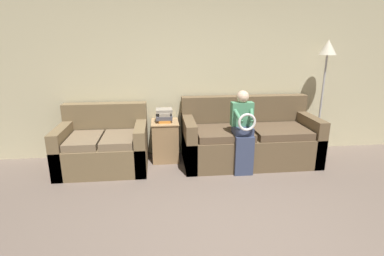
{
  "coord_description": "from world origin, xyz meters",
  "views": [
    {
      "loc": [
        -0.74,
        -2.13,
        1.9
      ],
      "look_at": [
        -0.32,
        1.67,
        0.77
      ],
      "focal_mm": 28.0,
      "sensor_mm": 36.0,
      "label": 1
    }
  ],
  "objects_px": {
    "child_left_seated": "(243,129)",
    "book_stack": "(164,115)",
    "couch_side": "(104,147)",
    "side_shelf": "(165,140)",
    "couch_main": "(248,140)",
    "floor_lamp": "(326,61)"
  },
  "relations": [
    {
      "from": "couch_main",
      "to": "side_shelf",
      "type": "bearing_deg",
      "value": 171.37
    },
    {
      "from": "side_shelf",
      "to": "book_stack",
      "type": "relative_size",
      "value": 2.23
    },
    {
      "from": "couch_main",
      "to": "floor_lamp",
      "type": "relative_size",
      "value": 1.1
    },
    {
      "from": "side_shelf",
      "to": "book_stack",
      "type": "xyz_separation_m",
      "value": [
        -0.01,
        0.01,
        0.41
      ]
    },
    {
      "from": "couch_side",
      "to": "book_stack",
      "type": "height_order",
      "value": "couch_side"
    },
    {
      "from": "couch_side",
      "to": "child_left_seated",
      "type": "xyz_separation_m",
      "value": [
        2.05,
        -0.41,
        0.34
      ]
    },
    {
      "from": "couch_main",
      "to": "side_shelf",
      "type": "relative_size",
      "value": 3.25
    },
    {
      "from": "couch_side",
      "to": "side_shelf",
      "type": "xyz_separation_m",
      "value": [
        0.94,
        0.2,
        0.0
      ]
    },
    {
      "from": "floor_lamp",
      "to": "side_shelf",
      "type": "bearing_deg",
      "value": 179.32
    },
    {
      "from": "couch_main",
      "to": "child_left_seated",
      "type": "distance_m",
      "value": 0.56
    },
    {
      "from": "side_shelf",
      "to": "book_stack",
      "type": "bearing_deg",
      "value": 130.13
    },
    {
      "from": "child_left_seated",
      "to": "book_stack",
      "type": "height_order",
      "value": "child_left_seated"
    },
    {
      "from": "child_left_seated",
      "to": "floor_lamp",
      "type": "height_order",
      "value": "floor_lamp"
    },
    {
      "from": "couch_side",
      "to": "child_left_seated",
      "type": "distance_m",
      "value": 2.12
    },
    {
      "from": "couch_side",
      "to": "book_stack",
      "type": "xyz_separation_m",
      "value": [
        0.93,
        0.21,
        0.41
      ]
    },
    {
      "from": "floor_lamp",
      "to": "couch_side",
      "type": "bearing_deg",
      "value": -177.19
    },
    {
      "from": "couch_main",
      "to": "couch_side",
      "type": "bearing_deg",
      "value": -179.95
    },
    {
      "from": "child_left_seated",
      "to": "couch_main",
      "type": "bearing_deg",
      "value": 61.96
    },
    {
      "from": "couch_main",
      "to": "book_stack",
      "type": "bearing_deg",
      "value": 171.13
    },
    {
      "from": "couch_side",
      "to": "side_shelf",
      "type": "height_order",
      "value": "couch_side"
    },
    {
      "from": "couch_main",
      "to": "floor_lamp",
      "type": "xyz_separation_m",
      "value": [
        1.26,
        0.17,
        1.21
      ]
    },
    {
      "from": "couch_side",
      "to": "book_stack",
      "type": "bearing_deg",
      "value": 12.72
    }
  ]
}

